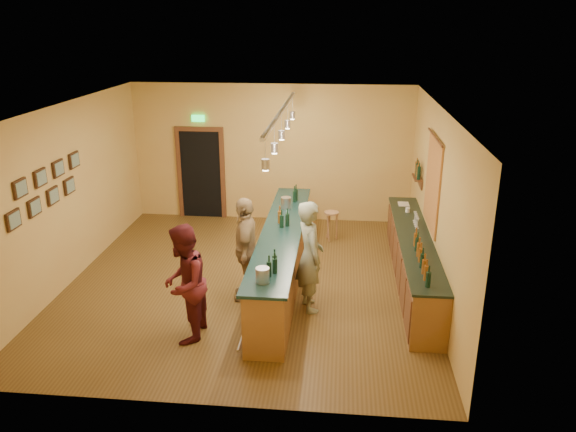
# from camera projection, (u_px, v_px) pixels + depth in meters

# --- Properties ---
(floor) EXTENTS (7.00, 7.00, 0.00)m
(floor) POSITION_uv_depth(u_px,v_px,m) (249.00, 282.00, 10.34)
(floor) COLOR #543A18
(floor) RESTS_ON ground
(ceiling) EXTENTS (6.50, 7.00, 0.02)m
(ceiling) POSITION_uv_depth(u_px,v_px,m) (244.00, 107.00, 9.27)
(ceiling) COLOR silver
(ceiling) RESTS_ON wall_back
(wall_back) EXTENTS (6.50, 0.02, 3.20)m
(wall_back) POSITION_uv_depth(u_px,v_px,m) (272.00, 153.00, 13.09)
(wall_back) COLOR tan
(wall_back) RESTS_ON floor
(wall_front) EXTENTS (6.50, 0.02, 3.20)m
(wall_front) POSITION_uv_depth(u_px,v_px,m) (197.00, 291.00, 6.52)
(wall_front) COLOR tan
(wall_front) RESTS_ON floor
(wall_left) EXTENTS (0.02, 7.00, 3.20)m
(wall_left) POSITION_uv_depth(u_px,v_px,m) (69.00, 194.00, 10.10)
(wall_left) COLOR tan
(wall_left) RESTS_ON floor
(wall_right) EXTENTS (0.02, 7.00, 3.20)m
(wall_right) POSITION_uv_depth(u_px,v_px,m) (436.00, 205.00, 9.51)
(wall_right) COLOR tan
(wall_right) RESTS_ON floor
(doorway) EXTENTS (1.15, 0.09, 2.48)m
(doorway) POSITION_uv_depth(u_px,v_px,m) (201.00, 171.00, 13.38)
(doorway) COLOR black
(doorway) RESTS_ON wall_back
(tapestry) EXTENTS (0.03, 1.40, 1.60)m
(tapestry) POSITION_uv_depth(u_px,v_px,m) (433.00, 184.00, 9.80)
(tapestry) COLOR #A73321
(tapestry) RESTS_ON wall_right
(bottle_shelf) EXTENTS (0.17, 0.55, 0.54)m
(bottle_shelf) POSITION_uv_depth(u_px,v_px,m) (418.00, 172.00, 11.27)
(bottle_shelf) COLOR #542C19
(bottle_shelf) RESTS_ON wall_right
(picture_grid) EXTENTS (0.06, 2.20, 0.70)m
(picture_grid) POSITION_uv_depth(u_px,v_px,m) (47.00, 187.00, 9.28)
(picture_grid) COLOR #382111
(picture_grid) RESTS_ON wall_left
(back_counter) EXTENTS (0.60, 4.55, 1.27)m
(back_counter) POSITION_uv_depth(u_px,v_px,m) (413.00, 260.00, 10.07)
(back_counter) COLOR brown
(back_counter) RESTS_ON floor
(tasting_bar) EXTENTS (0.73, 5.10, 1.38)m
(tasting_bar) POSITION_uv_depth(u_px,v_px,m) (282.00, 253.00, 10.08)
(tasting_bar) COLOR brown
(tasting_bar) RESTS_ON floor
(pendant_track) EXTENTS (0.11, 4.60, 0.50)m
(pendant_track) POSITION_uv_depth(u_px,v_px,m) (282.00, 121.00, 9.28)
(pendant_track) COLOR silver
(pendant_track) RESTS_ON ceiling
(bartender) EXTENTS (0.64, 0.79, 1.87)m
(bartender) POSITION_uv_depth(u_px,v_px,m) (310.00, 256.00, 9.11)
(bartender) COLOR gray
(bartender) RESTS_ON floor
(customer_a) EXTENTS (0.71, 0.90, 1.81)m
(customer_a) POSITION_uv_depth(u_px,v_px,m) (184.00, 284.00, 8.24)
(customer_a) COLOR #59191E
(customer_a) RESTS_ON floor
(customer_b) EXTENTS (0.53, 1.10, 1.81)m
(customer_b) POSITION_uv_depth(u_px,v_px,m) (246.00, 249.00, 9.48)
(customer_b) COLOR #997A51
(customer_b) RESTS_ON floor
(bar_stool) EXTENTS (0.32, 0.32, 0.65)m
(bar_stool) POSITION_uv_depth(u_px,v_px,m) (331.00, 218.00, 12.10)
(bar_stool) COLOR #A96A4C
(bar_stool) RESTS_ON floor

